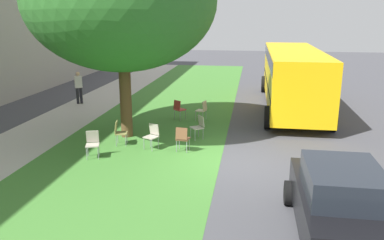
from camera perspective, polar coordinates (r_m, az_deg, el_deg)
The scene contains 14 objects.
ground at distance 12.55m, azimuth 5.15°, elevation -6.06°, with size 80.00×80.00×0.00m, color #424247.
grass_verge at distance 13.12m, azimuth -8.99°, elevation -5.21°, with size 48.00×6.00×0.01m, color #3D752D.
sidewalk_strip at distance 15.03m, azimuth -25.22°, elevation -3.87°, with size 48.00×2.80×0.01m, color #ADA89E.
street_tree at distance 14.59m, azimuth -10.32°, elevation 16.82°, with size 6.80×6.80×7.53m.
chair_0 at distance 13.10m, azimuth -14.35°, elevation -3.16°, with size 0.53×0.52×0.88m.
chair_1 at distance 13.58m, azimuth -5.83°, elevation -2.10°, with size 0.56×0.55×0.88m.
chair_2 at distance 13.20m, azimuth -1.42°, elevation -2.54°, with size 0.46×0.46×0.88m.
chair_3 at distance 17.31m, azimuth -1.94°, elevation 1.75°, with size 0.58×0.58×0.88m.
chair_4 at distance 14.14m, azimuth -10.60°, elevation -1.59°, with size 0.49×0.50×0.88m.
chair_5 at distance 17.14m, azimuth 1.54°, elevation 1.62°, with size 0.51×0.52×0.88m.
chair_6 at distance 14.59m, azimuth 0.97°, elevation -0.80°, with size 0.58×0.58×0.88m.
parked_car at distance 8.63m, azimuth 20.75°, elevation -11.21°, with size 3.70×1.92×1.65m.
school_bus at distance 19.96m, azimuth 14.51°, elevation 6.70°, with size 10.40×2.80×2.88m.
pedestrian_0 at distance 21.21m, azimuth -16.25°, elevation 4.77°, with size 0.37×0.41×1.69m.
Camera 1 is at (-11.68, -0.70, 4.53)m, focal length 36.46 mm.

